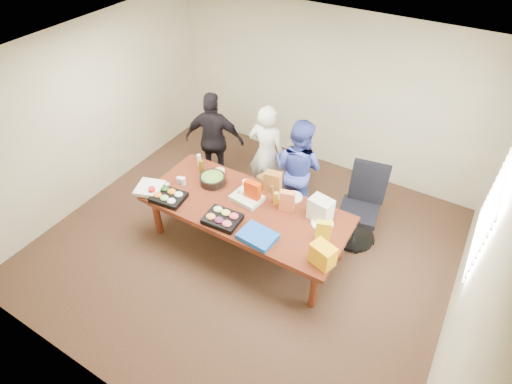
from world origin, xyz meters
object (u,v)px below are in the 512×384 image
Objects in this scene: conference_table at (246,226)px; office_chair at (359,209)px; sheet_cake at (247,198)px; person_right at (298,169)px; salad_bowl at (213,180)px; person_center at (267,154)px.

conference_table is 1.60m from office_chair.
conference_table is at bearing -58.28° from sheet_cake.
person_right is 4.41× the size of salad_bowl.
conference_table is at bearing 100.87° from person_center.
office_chair is 3.21× the size of salad_bowl.
conference_table is 1.15m from person_right.
person_center is 0.58m from person_right.
person_right is 4.01× the size of sheet_cake.
sheet_cake is at bearing 99.66° from person_center.
conference_table is at bearing -154.30° from office_chair.
salad_bowl is (-0.36, -0.92, -0.02)m from person_center.
salad_bowl reaches higher than conference_table.
office_chair is at bearing 178.51° from person_right.
office_chair is 0.73× the size of person_right.
salad_bowl is at bearing 47.34° from person_right.
person_right is (-1.03, 0.12, 0.22)m from office_chair.
person_right is 1.26m from salad_bowl.
person_right reaches higher than sheet_cake.
salad_bowl reaches higher than sheet_cake.
person_right is at bearing 75.90° from conference_table.
conference_table is at bearing -15.71° from salad_bowl.
person_center is at bearing 111.36° from sheet_cake.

